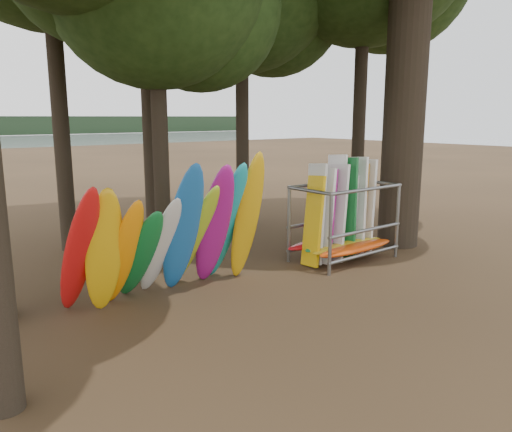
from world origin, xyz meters
TOP-DOWN VIEW (x-y plane):
  - ground at (0.00, 0.00)m, footprint 120.00×120.00m
  - kayak_row at (-2.72, 1.05)m, footprint 4.60×2.07m
  - storage_rack at (2.30, 0.78)m, footprint 3.09×1.56m

SIDE VIEW (x-z plane):
  - ground at x=0.00m, z-range 0.00..0.00m
  - storage_rack at x=2.30m, z-range -0.44..2.42m
  - kayak_row at x=-2.72m, z-range -0.29..2.95m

